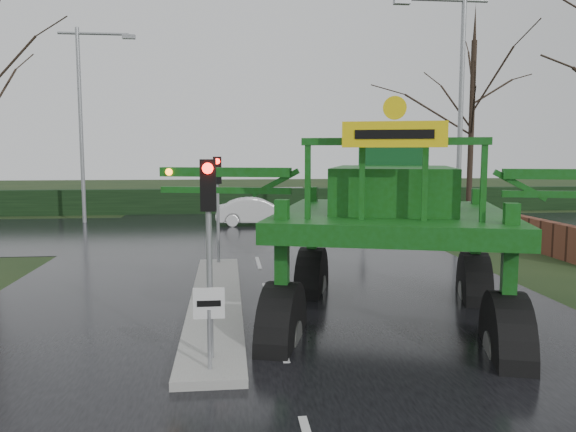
{
  "coord_description": "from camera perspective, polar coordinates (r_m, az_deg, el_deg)",
  "views": [
    {
      "loc": [
        -0.98,
        -10.29,
        3.61
      ],
      "look_at": [
        0.57,
        4.15,
        2.0
      ],
      "focal_mm": 35.0,
      "sensor_mm": 36.0,
      "label": 1
    }
  ],
  "objects": [
    {
      "name": "crop_sprayer",
      "position": [
        10.87,
        -0.35,
        1.66
      ],
      "size": [
        9.94,
        7.51,
        5.77
      ],
      "rotation": [
        0.0,
        0.0,
        -0.29
      ],
      "color": "black",
      "rests_on": "ground"
    },
    {
      "name": "ground",
      "position": [
        10.95,
        -0.68,
        -12.94
      ],
      "size": [
        140.0,
        140.0,
        0.0
      ],
      "primitive_type": "plane",
      "color": "black",
      "rests_on": "ground"
    },
    {
      "name": "hedge_row",
      "position": [
        34.42,
        -4.49,
        1.55
      ],
      "size": [
        44.0,
        0.9,
        1.5
      ],
      "primitive_type": "cube",
      "color": "black",
      "rests_on": "ground"
    },
    {
      "name": "keep_left_sign",
      "position": [
        9.16,
        -8.02,
        -9.94
      ],
      "size": [
        0.5,
        0.07,
        1.35
      ],
      "color": "gray",
      "rests_on": "ground"
    },
    {
      "name": "street_light_right",
      "position": [
        24.22,
        16.51,
        11.71
      ],
      "size": [
        3.85,
        0.3,
        10.0
      ],
      "color": "gray",
      "rests_on": "ground"
    },
    {
      "name": "road_cross",
      "position": [
        26.55,
        -3.97,
        -1.48
      ],
      "size": [
        80.0,
        12.0,
        0.02
      ],
      "primitive_type": "cube",
      "color": "black",
      "rests_on": "ground"
    },
    {
      "name": "tree_right_far",
      "position": [
        34.39,
        18.21,
        10.84
      ],
      "size": [
        7.0,
        7.0,
        12.05
      ],
      "color": "black",
      "rests_on": "ground"
    },
    {
      "name": "road_main",
      "position": [
        20.63,
        -3.33,
        -3.75
      ],
      "size": [
        14.0,
        80.0,
        0.02
      ],
      "primitive_type": "cube",
      "color": "black",
      "rests_on": "ground"
    },
    {
      "name": "white_sedan",
      "position": [
        28.52,
        -3.14,
        -0.95
      ],
      "size": [
        4.18,
        1.47,
        1.38
      ],
      "primitive_type": "imported",
      "rotation": [
        0.0,
        0.0,
        1.57
      ],
      "color": "silver",
      "rests_on": "ground"
    },
    {
      "name": "traffic_signal_far",
      "position": [
        31.22,
        7.75,
        4.4
      ],
      "size": [
        0.26,
        0.33,
        3.52
      ],
      "rotation": [
        0.0,
        0.0,
        3.14
      ],
      "color": "gray",
      "rests_on": "ground"
    },
    {
      "name": "street_light_left_far",
      "position": [
        31.22,
        -19.82,
        10.34
      ],
      "size": [
        3.85,
        0.3,
        10.0
      ],
      "color": "gray",
      "rests_on": "ground"
    },
    {
      "name": "median_island",
      "position": [
        13.75,
        -7.35,
        -8.58
      ],
      "size": [
        1.2,
        10.0,
        0.16
      ],
      "primitive_type": "cube",
      "color": "gray",
      "rests_on": "ground"
    },
    {
      "name": "brick_wall",
      "position": [
        28.84,
        17.35,
        0.05
      ],
      "size": [
        0.4,
        20.0,
        1.2
      ],
      "primitive_type": "cube",
      "color": "#592D1E",
      "rests_on": "ground"
    },
    {
      "name": "traffic_signal_near",
      "position": [
        9.34,
        -8.07,
        -0.02
      ],
      "size": [
        0.26,
        0.33,
        3.52
      ],
      "color": "gray",
      "rests_on": "ground"
    },
    {
      "name": "traffic_signal_mid",
      "position": [
        17.81,
        -7.17,
        3.0
      ],
      "size": [
        0.26,
        0.33,
        3.52
      ],
      "color": "gray",
      "rests_on": "ground"
    }
  ]
}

